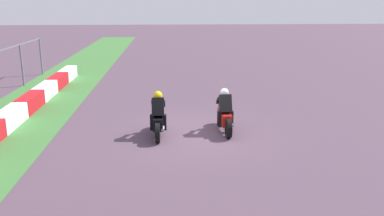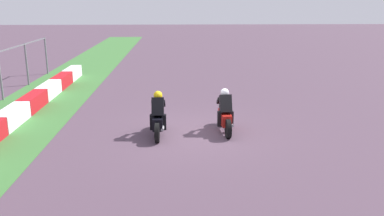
{
  "view_description": "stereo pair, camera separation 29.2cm",
  "coord_description": "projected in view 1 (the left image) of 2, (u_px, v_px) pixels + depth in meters",
  "views": [
    {
      "loc": [
        -13.11,
        0.85,
        4.48
      ],
      "look_at": [
        -0.01,
        0.07,
        0.9
      ],
      "focal_mm": 37.63,
      "sensor_mm": 36.0,
      "label": 1
    },
    {
      "loc": [
        -13.12,
        0.56,
        4.48
      ],
      "look_at": [
        -0.01,
        0.07,
        0.9
      ],
      "focal_mm": 37.63,
      "sensor_mm": 36.0,
      "label": 2
    }
  ],
  "objects": [
    {
      "name": "rider_lane_b",
      "position": [
        158.0,
        118.0,
        13.45
      ],
      "size": [
        2.04,
        0.54,
        1.51
      ],
      "rotation": [
        0.0,
        0.0,
        -0.02
      ],
      "color": "black",
      "rests_on": "ground_plane"
    },
    {
      "name": "ground_plane",
      "position": [
        194.0,
        133.0,
        13.85
      ],
      "size": [
        120.0,
        120.0,
        0.0
      ],
      "primitive_type": "plane",
      "color": "#513D4C"
    },
    {
      "name": "rider_lane_a",
      "position": [
        225.0,
        114.0,
        13.88
      ],
      "size": [
        2.04,
        0.55,
        1.51
      ],
      "rotation": [
        0.0,
        0.0,
        0.05
      ],
      "color": "black",
      "rests_on": "ground_plane"
    }
  ]
}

